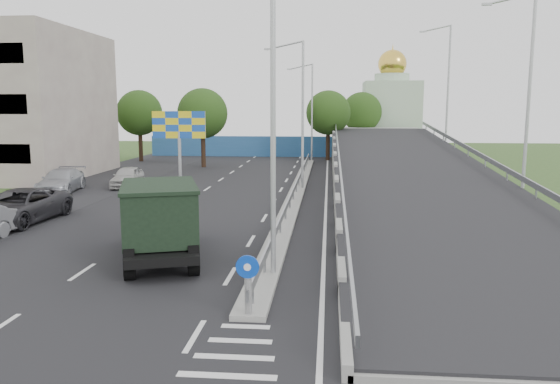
# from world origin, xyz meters

# --- Properties ---
(ground) EXTENTS (160.00, 160.00, 0.00)m
(ground) POSITION_xyz_m (0.00, 0.00, 0.00)
(ground) COLOR #2D4C1E
(ground) RESTS_ON ground
(road_surface) EXTENTS (26.00, 90.00, 0.04)m
(road_surface) POSITION_xyz_m (-3.00, 20.00, 0.00)
(road_surface) COLOR black
(road_surface) RESTS_ON ground
(parking_strip) EXTENTS (8.00, 90.00, 0.05)m
(parking_strip) POSITION_xyz_m (-16.00, 20.00, 0.00)
(parking_strip) COLOR black
(parking_strip) RESTS_ON ground
(median) EXTENTS (1.00, 44.00, 0.20)m
(median) POSITION_xyz_m (0.00, 24.00, 0.10)
(median) COLOR gray
(median) RESTS_ON ground
(overpass_ramp) EXTENTS (10.00, 50.00, 3.50)m
(overpass_ramp) POSITION_xyz_m (7.50, 24.00, 1.75)
(overpass_ramp) COLOR gray
(overpass_ramp) RESTS_ON ground
(median_guardrail) EXTENTS (0.09, 44.00, 0.71)m
(median_guardrail) POSITION_xyz_m (0.00, 24.00, 0.75)
(median_guardrail) COLOR gray
(median_guardrail) RESTS_ON median
(sign_bollard) EXTENTS (0.64, 0.23, 1.67)m
(sign_bollard) POSITION_xyz_m (0.00, 2.17, 1.03)
(sign_bollard) COLOR black
(sign_bollard) RESTS_ON median
(lamp_post_near) EXTENTS (2.74, 0.18, 10.08)m
(lamp_post_near) POSITION_xyz_m (0.11, 6.00, 5.81)
(lamp_post_near) COLOR #B2B5B7
(lamp_post_near) RESTS_ON median
(lamp_post_mid) EXTENTS (2.74, 0.18, 10.08)m
(lamp_post_mid) POSITION_xyz_m (0.11, 26.00, 5.81)
(lamp_post_mid) COLOR #B2B5B7
(lamp_post_mid) RESTS_ON median
(lamp_post_far) EXTENTS (2.74, 0.18, 10.08)m
(lamp_post_far) POSITION_xyz_m (0.11, 46.00, 5.81)
(lamp_post_far) COLOR #B2B5B7
(lamp_post_far) RESTS_ON median
(blue_wall) EXTENTS (30.00, 0.50, 2.40)m
(blue_wall) POSITION_xyz_m (-4.00, 52.00, 1.20)
(blue_wall) COLOR #285B95
(blue_wall) RESTS_ON ground
(church) EXTENTS (7.00, 7.00, 13.80)m
(church) POSITION_xyz_m (10.00, 60.00, 5.31)
(church) COLOR #B2CCAD
(church) RESTS_ON ground
(billboard) EXTENTS (4.00, 0.24, 5.50)m
(billboard) POSITION_xyz_m (-9.00, 28.00, 4.19)
(billboard) COLOR #B2B5B7
(billboard) RESTS_ON ground
(tree_left_mid) EXTENTS (4.80, 4.80, 7.60)m
(tree_left_mid) POSITION_xyz_m (-10.00, 40.00, 5.18)
(tree_left_mid) COLOR black
(tree_left_mid) RESTS_ON ground
(tree_median_far) EXTENTS (4.80, 4.80, 7.60)m
(tree_median_far) POSITION_xyz_m (2.00, 48.00, 5.18)
(tree_median_far) COLOR black
(tree_median_far) RESTS_ON ground
(tree_left_far) EXTENTS (4.80, 4.80, 7.60)m
(tree_left_far) POSITION_xyz_m (-18.00, 45.00, 5.18)
(tree_left_far) COLOR black
(tree_left_far) RESTS_ON ground
(tree_ramp_far) EXTENTS (4.80, 4.80, 7.60)m
(tree_ramp_far) POSITION_xyz_m (6.00, 55.00, 5.18)
(tree_ramp_far) COLOR black
(tree_ramp_far) RESTS_ON ground
(dump_truck) EXTENTS (4.47, 7.24, 3.00)m
(dump_truck) POSITION_xyz_m (-4.35, 8.26, 1.66)
(dump_truck) COLOR black
(dump_truck) RESTS_ON ground
(parked_car_c) EXTENTS (3.13, 6.26, 1.70)m
(parked_car_c) POSITION_xyz_m (-13.36, 13.78, 0.85)
(parked_car_c) COLOR #2A2A2E
(parked_car_c) RESTS_ON ground
(parked_car_d) EXTENTS (3.01, 5.72, 1.58)m
(parked_car_d) POSITION_xyz_m (-16.19, 23.73, 0.79)
(parked_car_d) COLOR #A2A4AA
(parked_car_d) RESTS_ON ground
(parked_car_e) EXTENTS (2.29, 4.61, 1.51)m
(parked_car_e) POSITION_xyz_m (-12.51, 26.41, 0.76)
(parked_car_e) COLOR #B1B0AD
(parked_car_e) RESTS_ON ground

